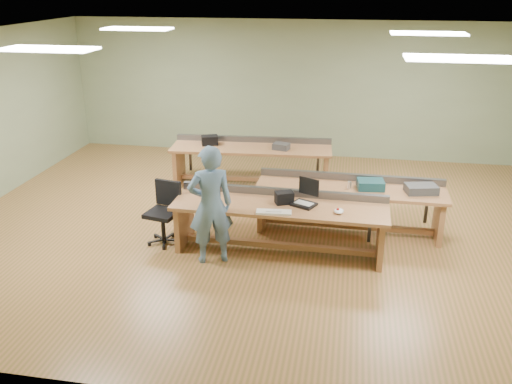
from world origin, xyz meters
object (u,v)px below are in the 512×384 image
at_px(person, 211,205).
at_px(task_chair, 165,221).
at_px(workbench_back, 251,156).
at_px(laptop_base, 304,204).
at_px(parts_bin_grey, 421,189).
at_px(workbench_mid, 349,198).
at_px(camera_bag, 284,198).
at_px(mug, 359,184).
at_px(workbench_front, 280,216).
at_px(drinks_can, 349,185).
at_px(parts_bin_teal, 371,185).

height_order(person, task_chair, person).
height_order(workbench_back, laptop_base, workbench_back).
bearing_deg(parts_bin_grey, workbench_mid, 176.70).
distance_m(camera_bag, mug, 1.40).
bearing_deg(workbench_mid, workbench_front, -138.03).
height_order(workbench_mid, drinks_can, drinks_can).
relative_size(laptop_base, drinks_can, 2.84).
relative_size(workbench_back, camera_bag, 12.22).
bearing_deg(laptop_base, task_chair, -153.53).
xyz_separation_m(person, parts_bin_teal, (2.22, 1.34, -0.05)).
xyz_separation_m(camera_bag, mug, (1.08, 0.89, -0.04)).
xyz_separation_m(laptop_base, parts_bin_grey, (1.72, 0.81, 0.05)).
xyz_separation_m(task_chair, mug, (2.91, 0.95, 0.45)).
bearing_deg(workbench_front, task_chair, -178.17).
distance_m(laptop_base, parts_bin_grey, 1.90).
bearing_deg(laptop_base, camera_bag, -161.13).
bearing_deg(task_chair, workbench_back, 84.80).
bearing_deg(parts_bin_teal, parts_bin_grey, -2.95).
distance_m(workbench_back, task_chair, 2.91).
bearing_deg(camera_bag, laptop_base, -29.95).
height_order(workbench_front, parts_bin_teal, parts_bin_teal).
distance_m(task_chair, parts_bin_teal, 3.24).
height_order(task_chair, mug, task_chair).
bearing_deg(workbench_mid, mug, 21.99).
bearing_deg(workbench_back, drinks_can, -49.32).
bearing_deg(laptop_base, drinks_can, 77.42).
distance_m(workbench_front, parts_bin_teal, 1.58).
height_order(laptop_base, task_chair, task_chair).
relative_size(parts_bin_teal, mug, 3.46).
bearing_deg(person, drinks_can, -169.29).
distance_m(workbench_back, person, 3.26).
bearing_deg(person, mug, -169.02).
relative_size(laptop_base, mug, 2.77).
height_order(workbench_front, person, person).
xyz_separation_m(laptop_base, parts_bin_teal, (0.96, 0.85, 0.05)).
bearing_deg(parts_bin_grey, mug, 173.02).
distance_m(camera_bag, parts_bin_grey, 2.15).
relative_size(workbench_front, laptop_base, 9.69).
xyz_separation_m(person, laptop_base, (1.26, 0.49, -0.10)).
distance_m(parts_bin_grey, drinks_can, 1.08).
relative_size(workbench_back, parts_bin_grey, 6.75).
distance_m(workbench_front, task_chair, 1.79).
bearing_deg(parts_bin_teal, mug, 156.70).
height_order(workbench_back, parts_bin_teal, parts_bin_teal).
height_order(person, drinks_can, person).
bearing_deg(mug, parts_bin_teal, -23.30).
xyz_separation_m(workbench_back, drinks_can, (1.92, -1.95, 0.25)).
height_order(parts_bin_teal, drinks_can, parts_bin_teal).
bearing_deg(workbench_back, workbench_front, -75.11).
distance_m(parts_bin_teal, mug, 0.19).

